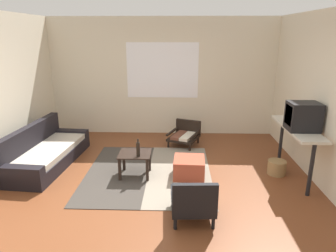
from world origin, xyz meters
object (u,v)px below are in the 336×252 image
Objects in this scene: glass_bottle at (138,149)px; wicker_basket at (277,167)px; console_shelf at (297,133)px; clay_vase at (292,115)px; coffee_table at (135,158)px; armchair_striped_foreground at (193,201)px; couch at (45,153)px; crt_television at (303,116)px; armchair_by_window at (185,134)px; ottoman_orange at (189,168)px.

glass_bottle reaches higher than wicker_basket.
console_shelf is 4.61× the size of clay_vase.
armchair_striped_foreground is (0.92, -1.27, -0.04)m from coffee_table.
glass_bottle is 0.97× the size of wicker_basket.
clay_vase is (4.40, -0.00, 0.76)m from couch.
console_shelf is 0.37m from crt_television.
clay_vase reaches higher than armchair_striped_foreground.
console_shelf is at bearing -39.00° from armchair_by_window.
clay_vase is at bearing 47.71° from wicker_basket.
armchair_by_window is at bearing 60.81° from coffee_table.
console_shelf is at bearing 2.12° from coffee_table.
clay_vase is (0.00, 0.48, -0.11)m from crt_television.
glass_bottle reaches higher than ottoman_orange.
crt_television is at bearing -91.08° from console_shelf.
couch is 1.78m from coffee_table.
couch reaches higher than glass_bottle.
clay_vase is (1.75, 1.68, 0.70)m from armchair_striped_foreground.
armchair_striped_foreground is at bearing -136.17° from clay_vase.
couch reaches higher than armchair_striped_foreground.
coffee_table is at bearing -176.68° from wicker_basket.
crt_television reaches higher than ottoman_orange.
armchair_striped_foreground is (2.65, -1.68, 0.05)m from couch.
glass_bottle is at bearing -171.39° from ottoman_orange.
clay_vase is at bearing 13.36° from ottoman_orange.
couch is 3.18× the size of armchair_striped_foreground.
ottoman_orange is 1.99m from crt_television.
glass_bottle is (-0.84, -0.13, 0.37)m from ottoman_orange.
glass_bottle is at bearing -168.16° from clay_vase.
ottoman_orange is 1.52m from wicker_basket.
coffee_table is at bearing -171.24° from clay_vase.
wicker_basket is (2.35, 0.27, -0.41)m from glass_bottle.
clay_vase is at bearing 11.84° from glass_bottle.
armchair_striped_foreground is at bearing -88.94° from armchair_by_window.
glass_bottle is at bearing 126.70° from armchair_striped_foreground.
crt_television is at bearing 1.44° from glass_bottle.
wicker_basket is at bearing 43.14° from armchair_striped_foreground.
armchair_striped_foreground reaches higher than ottoman_orange.
crt_television is at bearing -40.52° from wicker_basket.
crt_television reaches higher than console_shelf.
armchair_by_window is at bearing 91.06° from armchair_striped_foreground.
console_shelf is 3.15× the size of crt_television.
armchair_by_window is 2.26m from clay_vase.
ottoman_orange reaches higher than wicker_basket.
clay_vase reaches higher than ottoman_orange.
wicker_basket is at bearing -3.74° from couch.
armchair_by_window is 2.38m from console_shelf.
glass_bottle is at bearing -60.10° from coffee_table.
armchair_by_window is at bearing 147.54° from clay_vase.
ottoman_orange is (0.91, -0.01, -0.16)m from coffee_table.
clay_vase is at bearing -0.00° from couch.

